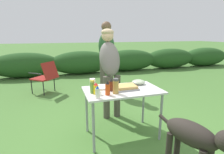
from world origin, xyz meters
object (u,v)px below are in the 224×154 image
Objects in this scene: folding_table at (122,94)px; mayo_bottle at (98,92)px; standing_person_in_gray_fleece at (110,63)px; spice_jar at (116,86)px; mixing_bowl at (138,82)px; paper_cup_stack at (93,85)px; plate_stack at (102,87)px; relish_jar at (92,87)px; dog at (195,139)px; food_tray at (126,87)px; camp_chair_green_behind_table at (46,76)px; bbq_sauce_bottle at (111,85)px; standing_person_with_beanie at (106,51)px; mustard_bottle at (96,89)px; hot_sauce_bottle at (108,88)px.

folding_table is 6.79× the size of mayo_bottle.
folding_table is 0.68× the size of standing_person_in_gray_fleece.
mayo_bottle is at bearing -159.15° from spice_jar.
paper_cup_stack is (-0.76, -0.10, 0.05)m from mixing_bowl.
spice_jar reaches higher than plate_stack.
mixing_bowl is at bearing 1.76° from plate_stack.
relish_jar is 0.21× the size of dog.
folding_table is at bearing -171.44° from food_tray.
relish_jar is 0.22× the size of camp_chair_green_behind_table.
plate_stack is 0.19m from paper_cup_stack.
spice_jar reaches higher than food_tray.
spice_jar is 0.29m from mayo_bottle.
mayo_bottle is 1.17m from dog.
bbq_sauce_bottle is 1.21m from dog.
paper_cup_stack is at bearing -126.10° from standing_person_in_gray_fleece.
plate_stack is 0.29× the size of dog.
bbq_sauce_bottle is 0.13m from spice_jar.
standing_person_in_gray_fleece is 0.89× the size of standing_person_with_beanie.
relish_jar is (-0.78, -0.20, 0.05)m from mixing_bowl.
mixing_bowl is at bearing -79.18° from standing_person_with_beanie.
mayo_bottle is at bearing -151.05° from mixing_bowl.
paper_cup_stack is 0.11m from relish_jar.
relish_jar is at bearing -134.29° from plate_stack.
plate_stack is 0.28m from mustard_bottle.
camp_chair_green_behind_table is (-1.20, 2.47, -0.20)m from folding_table.
hot_sauce_bottle reaches higher than mustard_bottle.
mixing_bowl is 0.25× the size of camp_chair_green_behind_table.
mixing_bowl is at bearing 7.21° from paper_cup_stack.
dog is (0.66, -1.18, -0.26)m from plate_stack.
standing_person_with_beanie reaches higher than hot_sauce_bottle.
mustard_bottle reaches higher than food_tray.
relish_jar is 1.17× the size of mustard_bottle.
mixing_bowl is 1.84m from standing_person_with_beanie.
paper_cup_stack is 0.09× the size of standing_person_with_beanie.
plate_stack is 1.60× the size of mustard_bottle.
food_tray is at bearing 10.50° from mustard_bottle.
mixing_bowl is 1.33× the size of mustard_bottle.
mixing_bowl is 0.79m from mustard_bottle.
bbq_sauce_bottle is at bearing -176.82° from folding_table.
standing_person_with_beanie is at bearing -106.71° from dog.
mayo_bottle reaches higher than food_tray.
plate_stack is 1.95m from standing_person_with_beanie.
standing_person_in_gray_fleece reaches higher than plate_stack.
mayo_bottle is at bearing -62.02° from dog.
paper_cup_stack is at bearing 168.62° from folding_table.
food_tray is at bearing -9.13° from paper_cup_stack.
hot_sauce_bottle is 0.97m from standing_person_in_gray_fleece.
relish_jar reaches higher than mixing_bowl.
plate_stack is 0.30× the size of camp_chair_green_behind_table.
spice_jar is 1.28× the size of mayo_bottle.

